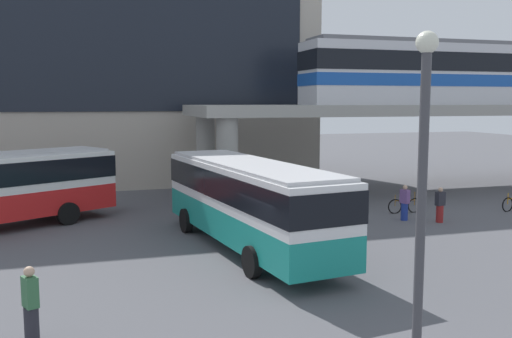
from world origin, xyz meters
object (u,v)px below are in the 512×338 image
object	(u,v)px
bus_main	(248,196)
pedestrian_near_building	(31,308)
station_building	(76,50)
pedestrian_at_kerb	(440,206)
pedestrian_walking_across	(405,204)
bicycle_brown	(405,206)
train	(459,73)

from	to	relation	value
bus_main	pedestrian_near_building	xyz separation A→B (m)	(-6.85, -6.40, -1.14)
station_building	pedestrian_at_kerb	distance (m)	26.13
pedestrian_near_building	pedestrian_walking_across	world-z (taller)	pedestrian_near_building
bus_main	pedestrian_walking_across	size ratio (longest dim) A/B	6.97
station_building	bicycle_brown	xyz separation A→B (m)	(15.19, -17.05, -8.51)
station_building	train	size ratio (longest dim) A/B	1.52
bicycle_brown	bus_main	bearing A→B (deg)	-154.82
bus_main	pedestrian_at_kerb	bearing A→B (deg)	11.72
bus_main	pedestrian_walking_across	distance (m)	8.77
train	bus_main	world-z (taller)	train
bus_main	pedestrian_walking_across	xyz separation A→B (m)	(8.21, 2.82, -1.23)
bicycle_brown	pedestrian_at_kerb	distance (m)	2.39
pedestrian_near_building	bus_main	bearing A→B (deg)	43.06
bus_main	bicycle_brown	world-z (taller)	bus_main
station_building	pedestrian_walking_across	bearing A→B (deg)	-52.41
train	pedestrian_walking_across	world-z (taller)	train
train	pedestrian_walking_across	bearing A→B (deg)	-136.97
train	pedestrian_near_building	distance (m)	29.69
pedestrian_near_building	bicycle_brown	bearing A→B (deg)	33.79
station_building	bicycle_brown	size ratio (longest dim) A/B	17.19
station_building	pedestrian_at_kerb	bearing A→B (deg)	-51.30
train	bus_main	distance (m)	20.41
pedestrian_near_building	pedestrian_at_kerb	xyz separation A→B (m)	(16.33, 8.37, -0.11)
train	pedestrian_walking_across	distance (m)	13.15
pedestrian_at_kerb	bus_main	bearing A→B (deg)	-168.28
station_building	train	distance (m)	25.11
station_building	train	xyz separation A→B (m)	(22.66, -10.68, -1.72)
train	bicycle_brown	size ratio (longest dim) A/B	11.28
station_building	pedestrian_near_building	distance (m)	28.90
bicycle_brown	station_building	bearing A→B (deg)	131.69
bus_main	pedestrian_at_kerb	size ratio (longest dim) A/B	7.12
bicycle_brown	pedestrian_at_kerb	bearing A→B (deg)	-81.73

